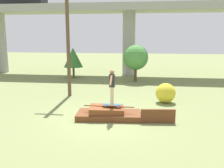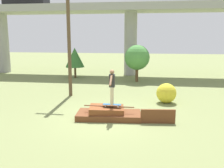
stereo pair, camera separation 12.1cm
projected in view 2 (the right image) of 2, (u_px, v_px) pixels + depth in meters
The scene contains 11 objects.
ground_plane at pixel (109, 118), 10.57m from camera, with size 80.00×80.00×0.00m, color olive.
scrap_pile at pixel (108, 113), 10.53m from camera, with size 2.76×1.43×0.54m.
scrap_plank_loose at pixel (158, 116), 9.88m from camera, with size 1.37×0.24×0.57m.
skateboard at pixel (112, 105), 10.36m from camera, with size 0.76×0.21×0.09m.
skater at pixel (112, 85), 10.20m from camera, with size 0.22×1.06×1.46m.
highway_overpass at pixel (131, 15), 21.40m from camera, with size 44.00×3.48×6.07m.
car_on_overpass_left at pixel (26, 0), 22.75m from camera, with size 3.91×1.61×1.50m.
utility_pole at pixel (69, 26), 13.80m from camera, with size 1.30×0.20×7.62m.
tree_behind_left at pixel (137, 58), 18.67m from camera, with size 1.88×1.88×2.77m.
tree_behind_right at pixel (75, 57), 20.48m from camera, with size 1.55×1.55×2.48m.
bush_yellow_flowering at pixel (166, 93), 12.88m from camera, with size 1.03×1.03×1.03m.
Camera 2 is at (1.59, -9.98, 3.42)m, focal length 40.00 mm.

